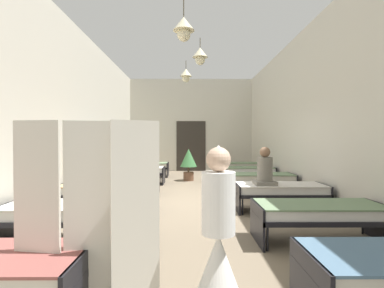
{
  "coord_description": "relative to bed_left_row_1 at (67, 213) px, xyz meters",
  "views": [
    {
      "loc": [
        -0.05,
        -7.2,
        1.54
      ],
      "look_at": [
        0.0,
        -0.03,
        1.42
      ],
      "focal_mm": 27.41,
      "sensor_mm": 36.0,
      "label": 1
    }
  ],
  "objects": [
    {
      "name": "bed_right_row_3",
      "position": [
        3.77,
        3.8,
        0.0
      ],
      "size": [
        1.9,
        0.84,
        0.57
      ],
      "color": "black",
      "rests_on": "ground"
    },
    {
      "name": "bed_right_row_2",
      "position": [
        3.77,
        1.9,
        0.0
      ],
      "size": [
        1.9,
        0.84,
        0.57
      ],
      "color": "black",
      "rests_on": "ground"
    },
    {
      "name": "bed_right_row_1",
      "position": [
        3.77,
        0.0,
        0.0
      ],
      "size": [
        1.9,
        0.84,
        0.57
      ],
      "color": "black",
      "rests_on": "ground"
    },
    {
      "name": "room_shell",
      "position": [
        1.88,
        4.17,
        1.79
      ],
      "size": [
        6.27,
        14.06,
        4.43
      ],
      "color": "beige",
      "rests_on": "ground"
    },
    {
      "name": "privacy_screen",
      "position": [
        0.95,
        -1.83,
        0.41
      ],
      "size": [
        1.25,
        0.21,
        1.7
      ],
      "rotation": [
        0.0,
        0.0,
        0.15
      ],
      "color": "silver",
      "rests_on": "ground"
    },
    {
      "name": "bed_right_row_4",
      "position": [
        3.77,
        5.7,
        0.0
      ],
      "size": [
        1.9,
        0.84,
        0.57
      ],
      "color": "black",
      "rests_on": "ground"
    },
    {
      "name": "patient_seated_secondary",
      "position": [
        3.42,
        1.81,
        0.43
      ],
      "size": [
        0.44,
        0.44,
        0.8
      ],
      "color": "slate",
      "rests_on": "bed_right_row_2"
    },
    {
      "name": "bed_left_row_2",
      "position": [
        0.0,
        1.9,
        0.0
      ],
      "size": [
        1.9,
        0.84,
        0.57
      ],
      "color": "black",
      "rests_on": "ground"
    },
    {
      "name": "bed_left_row_1",
      "position": [
        0.0,
        0.0,
        0.0
      ],
      "size": [
        1.9,
        0.84,
        0.57
      ],
      "color": "black",
      "rests_on": "ground"
    },
    {
      "name": "bed_left_row_3",
      "position": [
        0.0,
        3.8,
        0.0
      ],
      "size": [
        1.9,
        0.84,
        0.57
      ],
      "color": "black",
      "rests_on": "ground"
    },
    {
      "name": "ground_plane",
      "position": [
        1.88,
        2.85,
        -0.49
      ],
      "size": [
        6.47,
        14.46,
        0.1
      ],
      "primitive_type": "cube",
      "color": "#7A6B56"
    },
    {
      "name": "bed_right_row_5",
      "position": [
        3.77,
        7.6,
        0.0
      ],
      "size": [
        1.9,
        0.84,
        0.57
      ],
      "color": "black",
      "rests_on": "ground"
    },
    {
      "name": "bed_left_row_4",
      "position": [
        0.0,
        5.7,
        0.0
      ],
      "size": [
        1.9,
        0.84,
        0.57
      ],
      "color": "black",
      "rests_on": "ground"
    },
    {
      "name": "nurse_near_aisle",
      "position": [
        2.09,
        -1.77,
        0.09
      ],
      "size": [
        0.52,
        0.52,
        1.49
      ],
      "rotation": [
        0.0,
        0.0,
        4.09
      ],
      "color": "white",
      "rests_on": "ground"
    },
    {
      "name": "bed_left_row_5",
      "position": [
        0.0,
        7.6,
        0.0
      ],
      "size": [
        1.9,
        0.84,
        0.57
      ],
      "color": "black",
      "rests_on": "ground"
    },
    {
      "name": "potted_plant",
      "position": [
        1.78,
        6.48,
        0.3
      ],
      "size": [
        0.62,
        0.62,
        1.18
      ],
      "color": "brown",
      "rests_on": "ground"
    },
    {
      "name": "patient_seated_primary",
      "position": [
        0.35,
        5.6,
        0.43
      ],
      "size": [
        0.44,
        0.44,
        0.8
      ],
      "color": "gray",
      "rests_on": "bed_left_row_4"
    }
  ]
}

